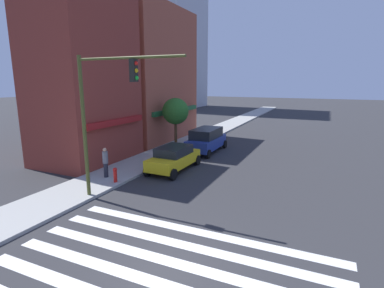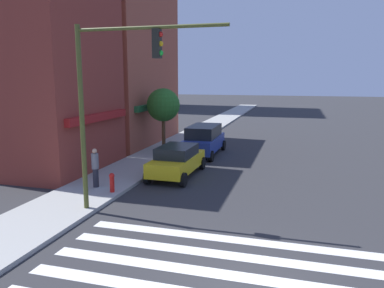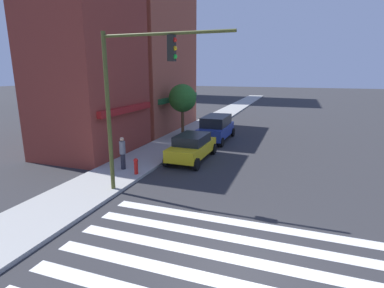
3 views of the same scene
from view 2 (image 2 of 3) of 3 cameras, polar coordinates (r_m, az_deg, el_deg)
name	(u,v)px [view 2 (image 2 of 3)]	position (r m, az deg, el deg)	size (l,w,h in m)	color
ground_plane	(238,288)	(9.80, 7.04, -21.00)	(200.00, 200.00, 0.00)	#2D2D30
crosswalk_stripes	(238,288)	(9.80, 7.04, -20.98)	(5.91, 10.80, 0.01)	silver
storefront_row	(103,61)	(26.21, -13.42, 12.16)	(17.30, 5.30, 12.40)	maroon
traffic_signal	(111,87)	(13.59, -12.21, 8.47)	(0.32, 5.50, 6.88)	#474C1E
sedan_yellow	(177,160)	(19.31, -2.31, -2.47)	(4.43, 2.02, 1.59)	yellow
suv_blue	(204,139)	(24.64, 1.81, 0.73)	(4.72, 2.12, 1.94)	navy
pedestrian_grey_coat	(95,167)	(17.40, -14.52, -3.42)	(0.32, 0.32, 1.77)	#23232D
fire_hydrant	(112,182)	(16.59, -12.10, -5.62)	(0.24, 0.24, 0.84)	red
street_tree	(163,105)	(25.18, -4.40, 5.91)	(2.22, 2.22, 4.19)	brown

